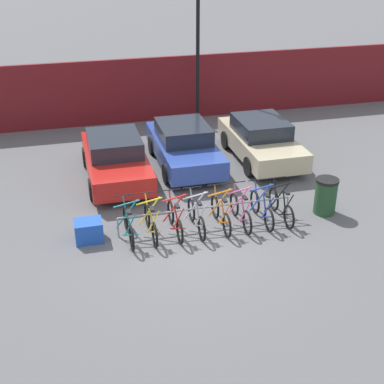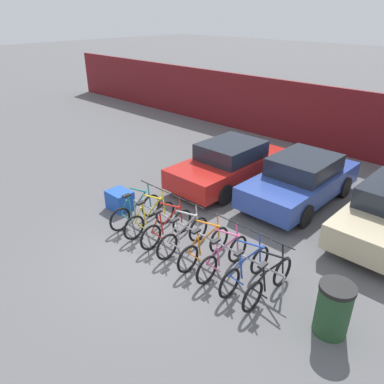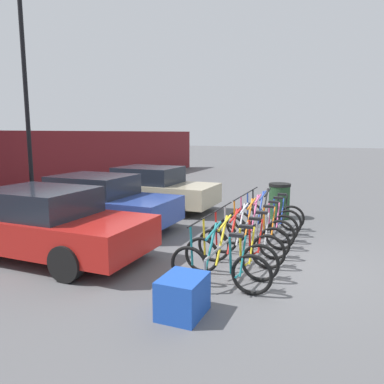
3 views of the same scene
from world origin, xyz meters
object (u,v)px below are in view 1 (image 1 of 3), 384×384
bicycle_black (281,206)px  car_blue (184,145)px  trash_bin (326,196)px  bicycle_pink (241,212)px  car_beige (261,140)px  car_red (115,158)px  bike_rack (206,209)px  lamp_post (198,21)px  bicycle_teal (128,226)px  bicycle_blue (262,209)px  bicycle_orange (221,214)px  cargo_crate (89,231)px  bicycle_red (175,220)px  bicycle_silver (196,217)px  bicycle_yellow (151,223)px

bicycle_black → car_blue: bearing=108.1°
car_blue → trash_bin: 5.18m
bicycle_pink → car_beige: car_beige is taller
car_red → bicycle_black: bearing=-43.0°
bike_rack → lamp_post: 8.79m
bike_rack → bicycle_teal: size_ratio=2.76×
bicycle_black → bike_rack: bearing=172.4°
bicycle_blue → bicycle_black: (0.56, 0.00, 0.00)m
bicycle_orange → lamp_post: (1.50, 7.97, 3.66)m
trash_bin → bicycle_blue: bearing=-179.5°
bicycle_orange → cargo_crate: 3.46m
bicycle_teal → cargo_crate: size_ratio=2.44×
bicycle_red → car_blue: car_blue is taller
bicycle_black → car_beige: size_ratio=0.41×
bicycle_silver → car_beige: car_beige is taller
trash_bin → lamp_post: bearing=100.9°
bicycle_teal → car_blue: bearing=56.0°
bicycle_pink → bicycle_blue: same height
bicycle_yellow → cargo_crate: (-1.57, 0.19, -0.10)m
bicycle_pink → bicycle_blue: (0.60, 0.00, 0.00)m
bicycle_black → car_blue: (-1.68, 4.24, 0.31)m
trash_bin → cargo_crate: trash_bin is taller
bike_rack → bicycle_red: bearing=-170.3°
bicycle_pink → bicycle_black: 1.16m
bicycle_silver → car_red: bearing=110.2°
car_red → car_beige: bearing=3.9°
bicycle_red → car_red: bearing=109.5°
bike_rack → bicycle_blue: 1.54m
bicycle_blue → cargo_crate: 4.61m
bicycle_teal → bicycle_orange: same height
bicycle_red → car_blue: bearing=77.1°
bicycle_red → bicycle_blue: (2.40, 0.00, 0.00)m
bicycle_silver → lamp_post: size_ratio=0.23×
car_red → lamp_post: size_ratio=0.58×
bicycle_black → car_red: (-4.01, 3.75, 0.31)m
bicycle_teal → bicycle_silver: size_ratio=1.00×
bike_rack → bicycle_silver: 0.35m
bicycle_pink → bicycle_orange: bearing=-178.7°
bicycle_teal → bicycle_pink: 3.01m
lamp_post → trash_bin: 8.83m
bicycle_teal → car_beige: car_beige is taller
bicycle_silver → bicycle_black: 2.39m
bicycle_black → bicycle_yellow: bearing=176.5°
bicycle_teal → trash_bin: 5.50m
bicycle_blue → bicycle_teal: bearing=-180.0°
bicycle_yellow → bicycle_black: 3.60m
bike_rack → lamp_post: size_ratio=0.64×
bike_rack → car_red: bearing=118.1°
bicycle_red → bicycle_black: bearing=3.8°
bicycle_silver → trash_bin: bicycle_silver is taller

